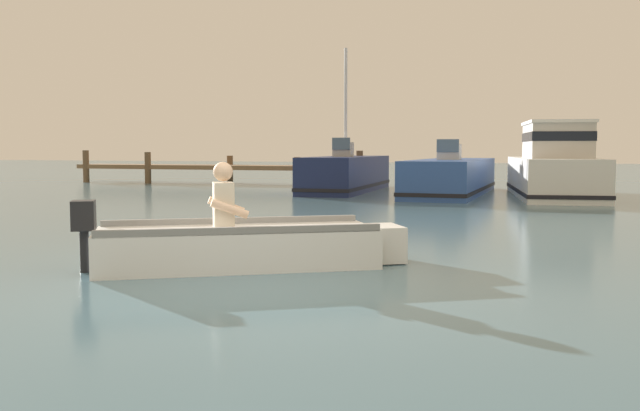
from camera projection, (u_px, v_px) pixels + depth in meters
name	position (u px, v px, depth m)	size (l,w,h in m)	color
ground_plane	(255.00, 289.00, 6.68)	(120.00, 120.00, 0.00)	slate
wooden_dock	(222.00, 167.00, 26.58)	(11.95, 1.64, 1.26)	brown
rowboat_with_person	(243.00, 245.00, 7.94)	(3.43, 2.52, 1.19)	white
moored_boat_navy	(347.00, 174.00, 21.95)	(1.83, 6.12, 4.42)	#19234C
moored_boat_blue	(452.00, 178.00, 20.46)	(2.03, 6.85, 1.60)	#2D519E
moored_boat_white	(554.00, 169.00, 19.23)	(2.75, 6.34, 2.07)	white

